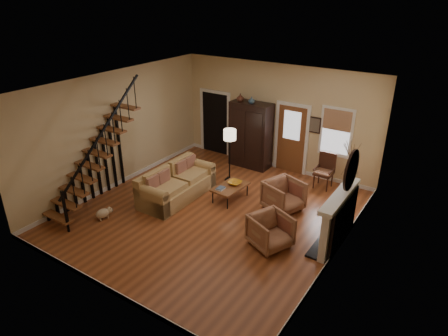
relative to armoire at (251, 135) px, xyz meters
The scene contains 15 objects.
room 1.49m from the armoire, 78.37° to the right, with size 7.00×7.33×3.30m.
staircase 4.94m from the armoire, 115.05° to the right, with size 0.94×2.80×3.20m, color brown, non-canonical shape.
fireplace 4.67m from the armoire, 34.69° to the right, with size 0.33×1.95×2.30m.
armoire is the anchor object (origin of this frame).
vase_a 1.23m from the armoire, 164.05° to the right, with size 0.24×0.24×0.25m, color #4C2619.
vase_b 1.16m from the armoire, 63.43° to the right, with size 0.20×0.20×0.21m, color #334C60.
sofa 3.10m from the armoire, 101.09° to the right, with size 1.00×2.32×0.87m, color tan, non-canonical shape.
coffee_table 2.53m from the armoire, 73.00° to the right, with size 0.62×1.06×0.41m, color brown, non-canonical shape.
bowl 2.34m from the armoire, 70.67° to the right, with size 0.36×0.36×0.09m, color orange.
books 2.72m from the armoire, 77.39° to the right, with size 0.19×0.27×0.05m, color beige, non-canonical shape.
armchair_left 4.49m from the armoire, 54.14° to the right, with size 0.82×0.84×0.76m, color brown.
armchair_right 2.99m from the armoire, 42.72° to the right, with size 0.87×0.89×0.81m, color brown.
floor_lamp 1.30m from the armoire, 88.73° to the right, with size 0.37×0.37×1.60m, color black, non-canonical shape.
side_chair 2.61m from the armoire, ahead, with size 0.54×0.54×1.02m, color #3A1D12, non-canonical shape.
dog 5.19m from the armoire, 106.17° to the right, with size 0.23×0.40×0.29m, color beige, non-canonical shape.
Camera 1 is at (5.16, -7.26, 5.36)m, focal length 32.00 mm.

